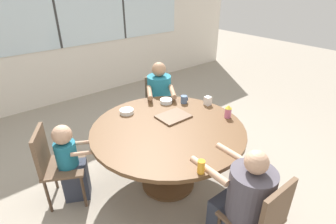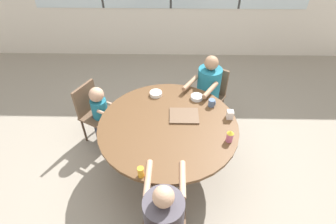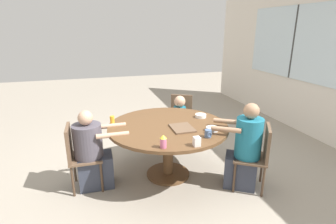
{
  "view_description": "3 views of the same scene",
  "coord_description": "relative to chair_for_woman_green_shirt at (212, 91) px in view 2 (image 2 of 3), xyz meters",
  "views": [
    {
      "loc": [
        -1.46,
        -1.8,
        2.14
      ],
      "look_at": [
        0.0,
        0.0,
        0.93
      ],
      "focal_mm": 28.0,
      "sensor_mm": 36.0,
      "label": 1
    },
    {
      "loc": [
        0.04,
        -2.15,
        2.79
      ],
      "look_at": [
        0.0,
        0.0,
        0.93
      ],
      "focal_mm": 28.0,
      "sensor_mm": 36.0,
      "label": 2
    },
    {
      "loc": [
        3.12,
        -0.92,
        1.98
      ],
      "look_at": [
        0.0,
        0.0,
        0.93
      ],
      "focal_mm": 28.0,
      "sensor_mm": 36.0,
      "label": 3
    }
  ],
  "objects": [
    {
      "name": "ground_plane",
      "position": [
        -0.63,
        -0.99,
        -0.5
      ],
      "size": [
        16.0,
        16.0,
        0.0
      ],
      "primitive_type": "plane",
      "color": "gray"
    },
    {
      "name": "dining_table",
      "position": [
        -0.63,
        -0.99,
        0.12
      ],
      "size": [
        1.59,
        1.59,
        0.75
      ],
      "color": "brown",
      "rests_on": "ground_plane"
    },
    {
      "name": "chair_for_woman_green_shirt",
      "position": [
        0.0,
        0.0,
        0.0
      ],
      "size": [
        0.55,
        0.55,
        0.85
      ],
      "rotation": [
        0.0,
        0.0,
        -3.71
      ],
      "color": "brown",
      "rests_on": "ground_plane"
    },
    {
      "name": "chair_for_toddler",
      "position": [
        -1.66,
        -0.44,
        0.0
      ],
      "size": [
        0.54,
        0.54,
        0.85
      ],
      "rotation": [
        0.0,
        0.0,
        -2.05
      ],
      "color": "brown",
      "rests_on": "ground_plane"
    },
    {
      "name": "person_woman_green_shirt",
      "position": [
        -0.09,
        -0.14,
        -0.0
      ],
      "size": [
        0.58,
        0.66,
        1.13
      ],
      "rotation": [
        0.0,
        0.0,
        -3.71
      ],
      "color": "#333847",
      "rests_on": "ground_plane"
    },
    {
      "name": "person_man_blue_shirt",
      "position": [
        -0.64,
        -1.98,
        -0.05
      ],
      "size": [
        0.39,
        0.68,
        1.03
      ],
      "rotation": [
        0.0,
        0.0,
        -0.02
      ],
      "color": "#333847",
      "rests_on": "ground_plane"
    },
    {
      "name": "person_toddler",
      "position": [
        -1.52,
        -0.52,
        -0.08
      ],
      "size": [
        0.43,
        0.36,
        0.89
      ],
      "rotation": [
        0.0,
        0.0,
        -2.05
      ],
      "color": "#333847",
      "rests_on": "ground_plane"
    },
    {
      "name": "food_tray_dark",
      "position": [
        -0.44,
        -0.85,
        0.25
      ],
      "size": [
        0.34,
        0.27,
        0.02
      ],
      "color": "brown",
      "rests_on": "dining_table"
    },
    {
      "name": "coffee_mug",
      "position": [
        -0.1,
        -0.65,
        0.29
      ],
      "size": [
        0.09,
        0.08,
        0.09
      ],
      "color": "slate",
      "rests_on": "dining_table"
    },
    {
      "name": "sippy_cup",
      "position": [
        0.02,
        -1.23,
        0.32
      ],
      "size": [
        0.07,
        0.07,
        0.15
      ],
      "color": "#CC668C",
      "rests_on": "dining_table"
    },
    {
      "name": "juice_glass",
      "position": [
        -0.86,
        -1.69,
        0.3
      ],
      "size": [
        0.06,
        0.06,
        0.11
      ],
      "color": "gold",
      "rests_on": "dining_table"
    },
    {
      "name": "milk_carton_small",
      "position": [
        0.08,
        -0.87,
        0.3
      ],
      "size": [
        0.07,
        0.07,
        0.1
      ],
      "color": "silver",
      "rests_on": "dining_table"
    },
    {
      "name": "bowl_white_shallow",
      "position": [
        -0.27,
        -0.51,
        0.27
      ],
      "size": [
        0.15,
        0.15,
        0.05
      ],
      "color": "silver",
      "rests_on": "dining_table"
    },
    {
      "name": "bowl_cereal",
      "position": [
        -0.79,
        -0.45,
        0.27
      ],
      "size": [
        0.16,
        0.16,
        0.05
      ],
      "color": "white",
      "rests_on": "dining_table"
    }
  ]
}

